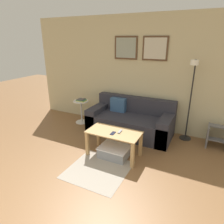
{
  "coord_description": "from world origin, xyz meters",
  "views": [
    {
      "loc": [
        1.48,
        -0.88,
        2.04
      ],
      "look_at": [
        0.05,
        2.01,
        0.85
      ],
      "focal_mm": 32.0,
      "sensor_mm": 36.0,
      "label": 1
    }
  ],
  "objects_px": {
    "side_table": "(81,110)",
    "couch": "(130,121)",
    "storage_bin": "(114,151)",
    "floor_lamp": "(190,96)",
    "coffee_table": "(114,137)",
    "remote_control": "(120,132)",
    "cell_phone": "(113,133)",
    "step_stool": "(218,136)",
    "book_stack": "(81,100)"
  },
  "relations": [
    {
      "from": "side_table",
      "to": "couch",
      "type": "bearing_deg",
      "value": -0.66
    },
    {
      "from": "storage_bin",
      "to": "floor_lamp",
      "type": "bearing_deg",
      "value": 48.16
    },
    {
      "from": "coffee_table",
      "to": "remote_control",
      "type": "height_order",
      "value": "remote_control"
    },
    {
      "from": "coffee_table",
      "to": "storage_bin",
      "type": "relative_size",
      "value": 1.79
    },
    {
      "from": "cell_phone",
      "to": "step_stool",
      "type": "xyz_separation_m",
      "value": [
        1.69,
        1.26,
        -0.25
      ]
    },
    {
      "from": "coffee_table",
      "to": "remote_control",
      "type": "distance_m",
      "value": 0.16
    },
    {
      "from": "floor_lamp",
      "to": "side_table",
      "type": "height_order",
      "value": "floor_lamp"
    },
    {
      "from": "side_table",
      "to": "book_stack",
      "type": "bearing_deg",
      "value": -19.73
    },
    {
      "from": "couch",
      "to": "cell_phone",
      "type": "bearing_deg",
      "value": -85.24
    },
    {
      "from": "couch",
      "to": "step_stool",
      "type": "bearing_deg",
      "value": 5.72
    },
    {
      "from": "couch",
      "to": "floor_lamp",
      "type": "bearing_deg",
      "value": 7.12
    },
    {
      "from": "couch",
      "to": "storage_bin",
      "type": "height_order",
      "value": "couch"
    },
    {
      "from": "couch",
      "to": "cell_phone",
      "type": "height_order",
      "value": "couch"
    },
    {
      "from": "side_table",
      "to": "cell_phone",
      "type": "relative_size",
      "value": 4.14
    },
    {
      "from": "floor_lamp",
      "to": "book_stack",
      "type": "xyz_separation_m",
      "value": [
        -2.5,
        -0.14,
        -0.38
      ]
    },
    {
      "from": "side_table",
      "to": "book_stack",
      "type": "distance_m",
      "value": 0.26
    },
    {
      "from": "coffee_table",
      "to": "side_table",
      "type": "distance_m",
      "value": 1.76
    },
    {
      "from": "coffee_table",
      "to": "side_table",
      "type": "bearing_deg",
      "value": 143.95
    },
    {
      "from": "couch",
      "to": "cell_phone",
      "type": "xyz_separation_m",
      "value": [
        0.09,
        -1.09,
        0.2
      ]
    },
    {
      "from": "floor_lamp",
      "to": "storage_bin",
      "type": "bearing_deg",
      "value": -131.84
    },
    {
      "from": "floor_lamp",
      "to": "side_table",
      "type": "xyz_separation_m",
      "value": [
        -2.52,
        -0.13,
        -0.63
      ]
    },
    {
      "from": "couch",
      "to": "side_table",
      "type": "distance_m",
      "value": 1.35
    },
    {
      "from": "coffee_table",
      "to": "storage_bin",
      "type": "bearing_deg",
      "value": -52.23
    },
    {
      "from": "remote_control",
      "to": "side_table",
      "type": "bearing_deg",
      "value": 143.35
    },
    {
      "from": "side_table",
      "to": "remote_control",
      "type": "height_order",
      "value": "side_table"
    },
    {
      "from": "floor_lamp",
      "to": "book_stack",
      "type": "distance_m",
      "value": 2.54
    },
    {
      "from": "coffee_table",
      "to": "remote_control",
      "type": "relative_size",
      "value": 6.41
    },
    {
      "from": "cell_phone",
      "to": "floor_lamp",
      "type": "bearing_deg",
      "value": 46.29
    },
    {
      "from": "book_stack",
      "to": "cell_phone",
      "type": "xyz_separation_m",
      "value": [
        1.42,
        -1.09,
        -0.12
      ]
    },
    {
      "from": "floor_lamp",
      "to": "side_table",
      "type": "bearing_deg",
      "value": -177.02
    },
    {
      "from": "couch",
      "to": "remote_control",
      "type": "xyz_separation_m",
      "value": [
        0.18,
        -0.98,
        0.21
      ]
    },
    {
      "from": "floor_lamp",
      "to": "book_stack",
      "type": "height_order",
      "value": "floor_lamp"
    },
    {
      "from": "floor_lamp",
      "to": "side_table",
      "type": "relative_size",
      "value": 2.91
    },
    {
      "from": "side_table",
      "to": "cell_phone",
      "type": "bearing_deg",
      "value": -37.5
    },
    {
      "from": "floor_lamp",
      "to": "cell_phone",
      "type": "relative_size",
      "value": 12.05
    },
    {
      "from": "coffee_table",
      "to": "side_table",
      "type": "height_order",
      "value": "side_table"
    },
    {
      "from": "coffee_table",
      "to": "side_table",
      "type": "relative_size",
      "value": 1.66
    },
    {
      "from": "side_table",
      "to": "step_stool",
      "type": "distance_m",
      "value": 3.13
    },
    {
      "from": "step_stool",
      "to": "coffee_table",
      "type": "bearing_deg",
      "value": -144.86
    },
    {
      "from": "storage_bin",
      "to": "remote_control",
      "type": "relative_size",
      "value": 3.58
    },
    {
      "from": "storage_bin",
      "to": "side_table",
      "type": "height_order",
      "value": "side_table"
    },
    {
      "from": "floor_lamp",
      "to": "step_stool",
      "type": "xyz_separation_m",
      "value": [
        0.6,
        0.03,
        -0.75
      ]
    },
    {
      "from": "floor_lamp",
      "to": "cell_phone",
      "type": "distance_m",
      "value": 1.72
    },
    {
      "from": "couch",
      "to": "floor_lamp",
      "type": "distance_m",
      "value": 1.38
    },
    {
      "from": "coffee_table",
      "to": "step_stool",
      "type": "bearing_deg",
      "value": 35.14
    },
    {
      "from": "side_table",
      "to": "step_stool",
      "type": "height_order",
      "value": "side_table"
    },
    {
      "from": "storage_bin",
      "to": "side_table",
      "type": "xyz_separation_m",
      "value": [
        -1.45,
        1.07,
        0.25
      ]
    },
    {
      "from": "storage_bin",
      "to": "book_stack",
      "type": "bearing_deg",
      "value": 143.36
    },
    {
      "from": "floor_lamp",
      "to": "cell_phone",
      "type": "bearing_deg",
      "value": -131.41
    },
    {
      "from": "step_stool",
      "to": "side_table",
      "type": "bearing_deg",
      "value": -177.02
    }
  ]
}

